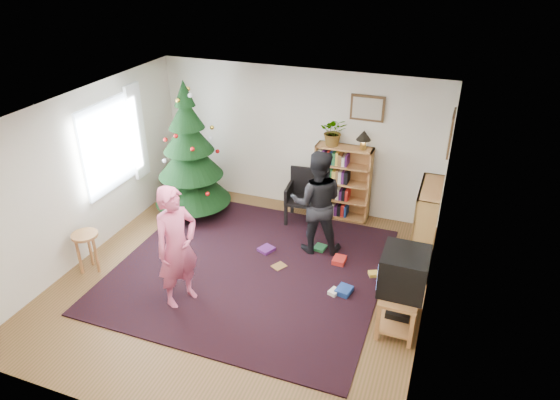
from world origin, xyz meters
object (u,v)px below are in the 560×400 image
(tv_stand, at_px, (400,303))
(potted_plant, at_px, (334,131))
(bookshelf_right, at_px, (425,227))
(picture_right, at_px, (451,133))
(table_lamp, at_px, (364,136))
(crt_tv, at_px, (404,271))
(picture_back, at_px, (367,108))
(bookshelf_back, at_px, (342,181))
(christmas_tree, at_px, (190,161))
(stool, at_px, (86,242))
(person_by_chair, at_px, (317,203))
(armchair, at_px, (304,193))
(person_standing, at_px, (177,247))

(tv_stand, relative_size, potted_plant, 1.69)
(bookshelf_right, bearing_deg, tv_stand, 175.15)
(picture_right, distance_m, table_lamp, 1.51)
(picture_right, xyz_separation_m, crt_tv, (-0.26, -1.87, -1.14))
(picture_back, relative_size, bookshelf_back, 0.42)
(christmas_tree, xyz_separation_m, stool, (-0.58, -2.06, -0.51))
(person_by_chair, bearing_deg, stool, 14.69)
(bookshelf_right, relative_size, tv_stand, 1.59)
(armchair, height_order, table_lamp, table_lamp)
(person_standing, bearing_deg, stool, 108.87)
(christmas_tree, bearing_deg, table_lamp, 16.17)
(tv_stand, xyz_separation_m, person_standing, (-2.80, -0.54, 0.53))
(bookshelf_right, height_order, armchair, bookshelf_right)
(tv_stand, bearing_deg, stool, -174.74)
(table_lamp, bearing_deg, potted_plant, 180.00)
(picture_back, relative_size, stool, 0.88)
(christmas_tree, height_order, potted_plant, christmas_tree)
(person_by_chair, distance_m, potted_plant, 1.38)
(potted_plant, bearing_deg, tv_stand, -57.53)
(potted_plant, bearing_deg, stool, -134.88)
(picture_right, bearing_deg, bookshelf_right, -106.55)
(armchair, height_order, stool, armchair)
(christmas_tree, xyz_separation_m, bookshelf_back, (2.47, 0.80, -0.33))
(tv_stand, height_order, armchair, armchair)
(picture_back, bearing_deg, bookshelf_right, -44.74)
(stool, bearing_deg, table_lamp, 40.52)
(tv_stand, distance_m, table_lamp, 2.94)
(bookshelf_right, height_order, person_by_chair, person_by_chair)
(potted_plant, bearing_deg, bookshelf_back, 0.00)
(picture_right, relative_size, bookshelf_back, 0.46)
(stool, distance_m, person_by_chair, 3.41)
(picture_right, xyz_separation_m, bookshelf_back, (-1.62, 0.59, -1.29))
(person_by_chair, xyz_separation_m, table_lamp, (0.41, 1.18, 0.69))
(crt_tv, height_order, person_by_chair, person_by_chair)
(picture_back, distance_m, crt_tv, 3.03)
(picture_right, bearing_deg, person_by_chair, -161.13)
(table_lamp, bearing_deg, person_standing, -120.01)
(person_standing, bearing_deg, crt_tv, -55.29)
(picture_right, height_order, person_standing, picture_right)
(picture_back, distance_m, person_standing, 3.75)
(table_lamp, bearing_deg, stool, -139.48)
(picture_back, bearing_deg, crt_tv, -67.64)
(person_standing, bearing_deg, potted_plant, 1.35)
(bookshelf_right, relative_size, crt_tv, 2.16)
(picture_back, height_order, picture_right, picture_right)
(picture_right, height_order, bookshelf_back, picture_right)
(picture_back, bearing_deg, tv_stand, -67.59)
(armchair, bearing_deg, christmas_tree, -171.03)
(table_lamp, bearing_deg, picture_right, -24.08)
(crt_tv, relative_size, table_lamp, 1.84)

